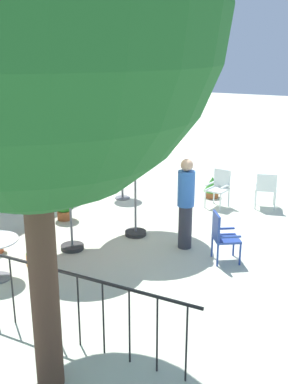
# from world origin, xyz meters

# --- Properties ---
(ground_plane) EXTENTS (60.00, 60.00, 0.00)m
(ground_plane) POSITION_xyz_m (0.00, 0.00, 0.00)
(ground_plane) COLOR beige
(terrace_railing) EXTENTS (0.03, 4.79, 1.01)m
(terrace_railing) POSITION_xyz_m (-3.58, -0.00, 0.68)
(terrace_railing) COLOR black
(terrace_railing) RESTS_ON ground
(shade_tree) EXTENTS (3.89, 3.71, 5.89)m
(shade_tree) POSITION_xyz_m (-4.25, -0.80, 4.05)
(shade_tree) COLOR brown
(shade_tree) RESTS_ON ground
(patio_umbrella_0) EXTENTS (1.94, 1.94, 2.46)m
(patio_umbrella_0) POSITION_xyz_m (-1.19, 1.11, 2.22)
(patio_umbrella_0) COLOR #2D2D2D
(patio_umbrella_0) RESTS_ON ground
(patio_umbrella_1) EXTENTS (2.17, 2.17, 2.37)m
(patio_umbrella_1) POSITION_xyz_m (-0.01, 0.37, 2.10)
(patio_umbrella_1) COLOR #2D2D2D
(patio_umbrella_1) RESTS_ON ground
(cafe_table_0) EXTENTS (0.70, 0.70, 0.77)m
(cafe_table_0) POSITION_xyz_m (1.93, 1.80, 0.53)
(cafe_table_0) COLOR white
(cafe_table_0) RESTS_ON ground
(patio_chair_0) EXTENTS (0.60, 0.60, 0.92)m
(patio_chair_0) POSITION_xyz_m (-0.37, -1.57, 0.51)
(patio_chair_0) COLOR #284292
(patio_chair_0) RESTS_ON ground
(patio_chair_1) EXTENTS (0.55, 0.58, 0.87)m
(patio_chair_1) POSITION_xyz_m (2.86, -1.59, 0.53)
(patio_chair_1) COLOR white
(patio_chair_1) RESTS_ON ground
(patio_chair_2) EXTENTS (0.54, 0.51, 0.90)m
(patio_chair_2) POSITION_xyz_m (2.48, -0.57, 0.51)
(patio_chair_2) COLOR silver
(patio_chair_2) RESTS_ON ground
(potted_plant_0) EXTENTS (0.43, 0.43, 0.55)m
(potted_plant_0) POSITION_xyz_m (3.05, -0.20, 0.30)
(potted_plant_0) COLOR #9B532A
(potted_plant_0) RESTS_ON ground
(potted_plant_1) EXTENTS (0.30, 0.30, 0.61)m
(potted_plant_1) POSITION_xyz_m (-0.77, 2.42, 0.33)
(potted_plant_1) COLOR #A54A3C
(potted_plant_1) RESTS_ON ground
(potted_plant_2) EXTENTS (0.52, 0.52, 0.69)m
(potted_plant_2) POSITION_xyz_m (0.03, 2.20, 0.39)
(potted_plant_2) COLOR #A6572E
(potted_plant_2) RESTS_ON ground
(potted_plant_4) EXTENTS (0.35, 0.35, 0.71)m
(potted_plant_4) POSITION_xyz_m (-2.03, 1.28, 0.35)
(potted_plant_4) COLOR #CC733B
(potted_plant_4) RESTS_ON ground
(standing_person) EXTENTS (0.36, 0.36, 1.75)m
(standing_person) POSITION_xyz_m (-0.12, -0.76, 0.91)
(standing_person) COLOR #33333D
(standing_person) RESTS_ON ground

